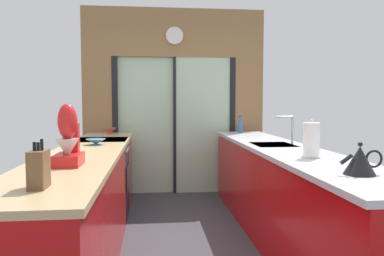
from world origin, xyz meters
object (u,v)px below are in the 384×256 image
(mixing_bowl_near, at_px, (96,142))
(mixing_bowl_far, at_px, (110,131))
(oven_range, at_px, (102,179))
(stand_mixer, at_px, (68,142))
(knife_block, at_px, (39,169))
(kettle, at_px, (360,160))
(paper_towel_roll, at_px, (311,140))
(soap_bottle, at_px, (240,126))

(mixing_bowl_near, xyz_separation_m, mixing_bowl_far, (0.00, 1.26, 0.01))
(oven_range, height_order, stand_mixer, stand_mixer)
(knife_block, xyz_separation_m, kettle, (1.78, 0.16, -0.01))
(stand_mixer, relative_size, paper_towel_roll, 1.40)
(mixing_bowl_near, distance_m, stand_mixer, 1.23)
(oven_range, distance_m, stand_mixer, 1.89)
(soap_bottle, bearing_deg, mixing_bowl_far, -178.77)
(stand_mixer, height_order, kettle, stand_mixer)
(kettle, xyz_separation_m, paper_towel_roll, (-0.00, 0.68, 0.05))
(knife_block, height_order, soap_bottle, knife_block)
(stand_mixer, bearing_deg, kettle, -16.04)
(mixing_bowl_far, bearing_deg, kettle, -59.24)
(mixing_bowl_near, height_order, mixing_bowl_far, mixing_bowl_far)
(mixing_bowl_far, xyz_separation_m, kettle, (1.78, -2.99, 0.04))
(mixing_bowl_far, height_order, knife_block, knife_block)
(mixing_bowl_far, distance_m, knife_block, 3.15)
(knife_block, bearing_deg, mixing_bowl_far, 90.00)
(kettle, bearing_deg, mixing_bowl_far, 120.76)
(mixing_bowl_far, bearing_deg, oven_range, -91.50)
(oven_range, distance_m, kettle, 2.97)
(mixing_bowl_near, xyz_separation_m, paper_towel_roll, (1.78, -1.05, 0.10))
(stand_mixer, bearing_deg, oven_range, 90.59)
(oven_range, distance_m, soap_bottle, 2.02)
(oven_range, bearing_deg, kettle, -51.85)
(mixing_bowl_near, bearing_deg, stand_mixer, -90.00)
(kettle, height_order, soap_bottle, soap_bottle)
(oven_range, relative_size, kettle, 3.45)
(kettle, bearing_deg, soap_bottle, 90.03)
(kettle, bearing_deg, stand_mixer, 163.96)
(stand_mixer, bearing_deg, paper_towel_roll, 5.40)
(mixing_bowl_near, distance_m, kettle, 2.49)
(oven_range, xyz_separation_m, mixing_bowl_near, (0.02, -0.56, 0.50))
(stand_mixer, height_order, paper_towel_roll, stand_mixer)
(mixing_bowl_far, bearing_deg, soap_bottle, 1.23)
(soap_bottle, bearing_deg, knife_block, -119.15)
(mixing_bowl_far, height_order, stand_mixer, stand_mixer)
(mixing_bowl_near, height_order, soap_bottle, soap_bottle)
(oven_range, bearing_deg, soap_bottle, 22.38)
(stand_mixer, bearing_deg, knife_block, -90.00)
(mixing_bowl_near, bearing_deg, kettle, -44.23)
(oven_range, height_order, soap_bottle, soap_bottle)
(mixing_bowl_near, relative_size, knife_block, 0.81)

